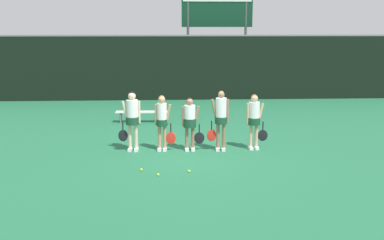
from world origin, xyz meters
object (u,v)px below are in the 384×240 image
(player_1, at_px, (162,119))
(player_3, at_px, (221,116))
(player_2, at_px, (190,120))
(bench_courtside, at_px, (142,113))
(tennis_ball_4, at_px, (141,170))
(scoreboard, at_px, (217,18))
(tennis_ball_1, at_px, (158,175))
(player_4, at_px, (254,117))
(tennis_ball_2, at_px, (189,171))
(player_0, at_px, (132,116))
(tennis_ball_3, at_px, (211,136))
(tennis_ball_0, at_px, (174,143))

(player_1, distance_m, player_3, 1.75)
(player_2, relative_size, player_3, 0.89)
(bench_courtside, distance_m, tennis_ball_4, 6.20)
(scoreboard, xyz_separation_m, tennis_ball_4, (-3.36, -13.50, -4.12))
(tennis_ball_1, distance_m, tennis_ball_4, 0.61)
(player_4, xyz_separation_m, tennis_ball_1, (-2.85, -2.42, -0.96))
(scoreboard, xyz_separation_m, player_1, (-2.84, -11.53, -3.18))
(player_2, distance_m, player_3, 0.93)
(tennis_ball_2, bearing_deg, player_0, 126.32)
(player_4, bearing_deg, player_1, 173.26)
(player_2, bearing_deg, tennis_ball_2, -95.96)
(player_0, height_order, tennis_ball_1, player_0)
(player_4, xyz_separation_m, tennis_ball_3, (-1.14, 1.58, -0.96))
(player_1, relative_size, tennis_ball_0, 25.39)
(player_0, distance_m, player_2, 1.72)
(tennis_ball_1, bearing_deg, player_2, 68.99)
(tennis_ball_4, bearing_deg, tennis_ball_3, 58.92)
(player_2, xyz_separation_m, player_3, (0.92, -0.05, 0.12))
(player_1, distance_m, tennis_ball_2, 2.45)
(player_4, relative_size, tennis_ball_3, 23.42)
(player_3, bearing_deg, scoreboard, 91.85)
(tennis_ball_2, bearing_deg, tennis_ball_4, 171.69)
(player_0, xyz_separation_m, player_1, (0.89, -0.01, -0.10))
(player_4, relative_size, tennis_ball_0, 25.54)
(player_0, xyz_separation_m, tennis_ball_2, (1.59, -2.16, -1.05))
(scoreboard, height_order, player_3, scoreboard)
(player_2, distance_m, tennis_ball_2, 2.31)
(player_1, distance_m, player_4, 2.77)
(player_4, bearing_deg, player_0, 172.92)
(player_2, relative_size, tennis_ball_1, 24.24)
(player_0, distance_m, tennis_ball_1, 2.75)
(player_2, relative_size, player_4, 0.95)
(bench_courtside, xyz_separation_m, player_3, (2.59, -4.29, 0.69))
(tennis_ball_0, relative_size, tennis_ball_2, 0.98)
(bench_courtside, distance_m, tennis_ball_3, 3.61)
(player_3, height_order, tennis_ball_1, player_3)
(bench_courtside, relative_size, player_3, 1.15)
(player_0, bearing_deg, tennis_ball_1, -66.56)
(scoreboard, xyz_separation_m, player_3, (-1.09, -11.60, -3.09))
(player_1, xyz_separation_m, tennis_ball_2, (0.70, -2.15, -0.95))
(tennis_ball_0, bearing_deg, player_0, -150.58)
(scoreboard, distance_m, tennis_ball_1, 14.81)
(player_1, distance_m, tennis_ball_4, 2.25)
(scoreboard, height_order, player_4, scoreboard)
(player_0, bearing_deg, tennis_ball_2, -48.75)
(player_3, relative_size, tennis_ball_0, 27.45)
(scoreboard, height_order, tennis_ball_2, scoreboard)
(tennis_ball_2, height_order, tennis_ball_4, same)
(player_2, xyz_separation_m, tennis_ball_0, (-0.46, 0.75, -0.91))
(bench_courtside, height_order, tennis_ball_0, bench_courtside)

